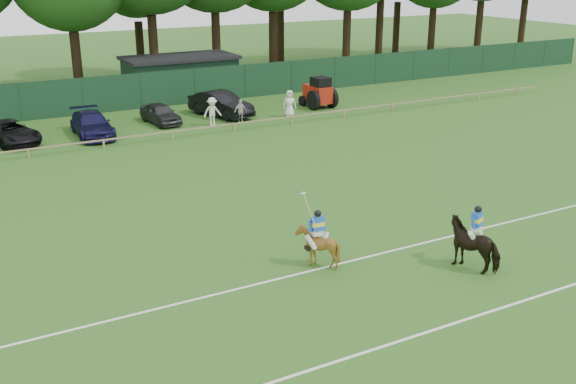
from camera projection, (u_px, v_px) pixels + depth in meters
ground at (316, 255)px, 24.07m from camera, size 160.00×160.00×0.00m
horse_dark at (475, 244)px, 22.93m from camera, size 1.63×2.20×1.69m
horse_chestnut at (317, 246)px, 23.08m from camera, size 1.29×1.42×1.44m
suv_black at (9, 132)px, 38.30m from camera, size 3.45×5.08×1.29m
sedan_navy at (92, 124)px, 39.85m from camera, size 2.16×4.95×1.42m
hatch_grey at (160, 113)px, 42.92m from camera, size 1.94×3.95×1.29m
estate_black at (221, 104)px, 44.80m from camera, size 3.16×5.24×1.63m
spectator_left at (212, 112)px, 42.19m from camera, size 1.18×0.70×1.81m
spectator_mid at (240, 111)px, 42.90m from camera, size 0.95×0.51×1.53m
spectator_right at (290, 104)px, 44.58m from camera, size 1.00×0.81×1.78m
rider_dark at (477, 224)px, 22.67m from camera, size 0.90×0.57×1.41m
rider_chestnut at (318, 228)px, 22.84m from camera, size 0.94×0.62×2.05m
pitch_lines at (373, 296)px, 21.18m from camera, size 60.00×5.10×0.01m
pitch_rail at (155, 134)px, 38.81m from camera, size 62.10×0.10×0.50m
perimeter_fence at (113, 94)px, 45.99m from camera, size 92.08×0.08×2.50m
utility_shed at (180, 76)px, 51.11m from camera, size 8.40×4.40×3.04m
tree_row at (112, 90)px, 53.93m from camera, size 96.00×12.00×21.00m
tractor at (319, 93)px, 47.33m from camera, size 1.87×2.65×2.17m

